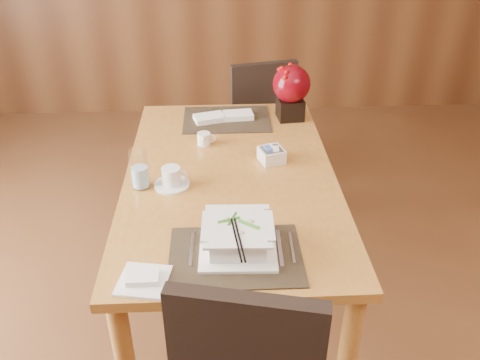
{
  "coord_description": "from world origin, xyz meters",
  "views": [
    {
      "loc": [
        -0.05,
        -1.28,
        1.87
      ],
      "look_at": [
        0.03,
        0.35,
        0.87
      ],
      "focal_mm": 38.0,
      "sensor_mm": 36.0,
      "label": 1
    }
  ],
  "objects_px": {
    "soup_setting": "(238,238)",
    "berry_decor": "(291,89)",
    "far_chair": "(258,118)",
    "bread_plate": "(144,281)",
    "creamer_jug": "(204,139)",
    "dining_table": "(230,192)",
    "coffee_cup": "(171,178)",
    "water_glass": "(139,169)",
    "sugar_caddy": "(272,155)"
  },
  "relations": [
    {
      "from": "soup_setting",
      "to": "sugar_caddy",
      "type": "distance_m",
      "value": 0.64
    },
    {
      "from": "dining_table",
      "to": "bread_plate",
      "type": "xyz_separation_m",
      "value": [
        -0.3,
        -0.66,
        0.1
      ]
    },
    {
      "from": "dining_table",
      "to": "sugar_caddy",
      "type": "distance_m",
      "value": 0.25
    },
    {
      "from": "dining_table",
      "to": "water_glass",
      "type": "height_order",
      "value": "water_glass"
    },
    {
      "from": "sugar_caddy",
      "to": "water_glass",
      "type": "bearing_deg",
      "value": -161.18
    },
    {
      "from": "creamer_jug",
      "to": "berry_decor",
      "type": "height_order",
      "value": "berry_decor"
    },
    {
      "from": "bread_plate",
      "to": "soup_setting",
      "type": "bearing_deg",
      "value": 25.23
    },
    {
      "from": "berry_decor",
      "to": "bread_plate",
      "type": "xyz_separation_m",
      "value": [
        -0.63,
        -1.21,
        -0.16
      ]
    },
    {
      "from": "sugar_caddy",
      "to": "dining_table",
      "type": "bearing_deg",
      "value": -151.76
    },
    {
      "from": "far_chair",
      "to": "berry_decor",
      "type": "bearing_deg",
      "value": 90.52
    },
    {
      "from": "dining_table",
      "to": "soup_setting",
      "type": "distance_m",
      "value": 0.54
    },
    {
      "from": "creamer_jug",
      "to": "sugar_caddy",
      "type": "distance_m",
      "value": 0.35
    },
    {
      "from": "coffee_cup",
      "to": "far_chair",
      "type": "height_order",
      "value": "far_chair"
    },
    {
      "from": "bread_plate",
      "to": "far_chair",
      "type": "xyz_separation_m",
      "value": [
        0.51,
        1.74,
        -0.24
      ]
    },
    {
      "from": "water_glass",
      "to": "far_chair",
      "type": "height_order",
      "value": "water_glass"
    },
    {
      "from": "soup_setting",
      "to": "sugar_caddy",
      "type": "relative_size",
      "value": 2.66
    },
    {
      "from": "coffee_cup",
      "to": "creamer_jug",
      "type": "relative_size",
      "value": 1.84
    },
    {
      "from": "creamer_jug",
      "to": "bread_plate",
      "type": "xyz_separation_m",
      "value": [
        -0.18,
        -0.94,
        -0.02
      ]
    },
    {
      "from": "soup_setting",
      "to": "water_glass",
      "type": "xyz_separation_m",
      "value": [
        -0.38,
        0.42,
        0.03
      ]
    },
    {
      "from": "creamer_jug",
      "to": "sugar_caddy",
      "type": "height_order",
      "value": "sugar_caddy"
    },
    {
      "from": "water_glass",
      "to": "berry_decor",
      "type": "bearing_deg",
      "value": 42.61
    },
    {
      "from": "coffee_cup",
      "to": "far_chair",
      "type": "relative_size",
      "value": 0.16
    },
    {
      "from": "creamer_jug",
      "to": "water_glass",
      "type": "bearing_deg",
      "value": -123.09
    },
    {
      "from": "coffee_cup",
      "to": "bread_plate",
      "type": "relative_size",
      "value": 0.96
    },
    {
      "from": "creamer_jug",
      "to": "soup_setting",
      "type": "bearing_deg",
      "value": -79.47
    },
    {
      "from": "dining_table",
      "to": "sugar_caddy",
      "type": "bearing_deg",
      "value": 28.24
    },
    {
      "from": "creamer_jug",
      "to": "bread_plate",
      "type": "bearing_deg",
      "value": -99.41
    },
    {
      "from": "coffee_cup",
      "to": "sugar_caddy",
      "type": "height_order",
      "value": "coffee_cup"
    },
    {
      "from": "creamer_jug",
      "to": "berry_decor",
      "type": "xyz_separation_m",
      "value": [
        0.45,
        0.28,
        0.13
      ]
    },
    {
      "from": "dining_table",
      "to": "water_glass",
      "type": "relative_size",
      "value": 8.68
    },
    {
      "from": "coffee_cup",
      "to": "berry_decor",
      "type": "relative_size",
      "value": 0.52
    },
    {
      "from": "dining_table",
      "to": "bread_plate",
      "type": "distance_m",
      "value": 0.73
    },
    {
      "from": "soup_setting",
      "to": "berry_decor",
      "type": "bearing_deg",
      "value": 75.22
    },
    {
      "from": "far_chair",
      "to": "bread_plate",
      "type": "bearing_deg",
      "value": 61.34
    },
    {
      "from": "sugar_caddy",
      "to": "far_chair",
      "type": "height_order",
      "value": "far_chair"
    },
    {
      "from": "soup_setting",
      "to": "water_glass",
      "type": "relative_size",
      "value": 1.56
    },
    {
      "from": "water_glass",
      "to": "bread_plate",
      "type": "xyz_separation_m",
      "value": [
        0.07,
        -0.57,
        -0.08
      ]
    },
    {
      "from": "far_chair",
      "to": "soup_setting",
      "type": "bearing_deg",
      "value": 70.41
    },
    {
      "from": "soup_setting",
      "to": "creamer_jug",
      "type": "height_order",
      "value": "soup_setting"
    },
    {
      "from": "dining_table",
      "to": "far_chair",
      "type": "distance_m",
      "value": 1.11
    },
    {
      "from": "dining_table",
      "to": "berry_decor",
      "type": "distance_m",
      "value": 0.7
    },
    {
      "from": "water_glass",
      "to": "far_chair",
      "type": "bearing_deg",
      "value": 63.73
    },
    {
      "from": "sugar_caddy",
      "to": "berry_decor",
      "type": "height_order",
      "value": "berry_decor"
    },
    {
      "from": "dining_table",
      "to": "coffee_cup",
      "type": "relative_size",
      "value": 10.11
    },
    {
      "from": "soup_setting",
      "to": "coffee_cup",
      "type": "height_order",
      "value": "soup_setting"
    },
    {
      "from": "water_glass",
      "to": "creamer_jug",
      "type": "height_order",
      "value": "water_glass"
    },
    {
      "from": "coffee_cup",
      "to": "water_glass",
      "type": "xyz_separation_m",
      "value": [
        -0.13,
        -0.0,
        0.05
      ]
    },
    {
      "from": "water_glass",
      "to": "sugar_caddy",
      "type": "relative_size",
      "value": 1.7
    },
    {
      "from": "water_glass",
      "to": "soup_setting",
      "type": "bearing_deg",
      "value": -48.24
    },
    {
      "from": "water_glass",
      "to": "far_chair",
      "type": "xyz_separation_m",
      "value": [
        0.58,
        1.17,
        -0.32
      ]
    }
  ]
}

